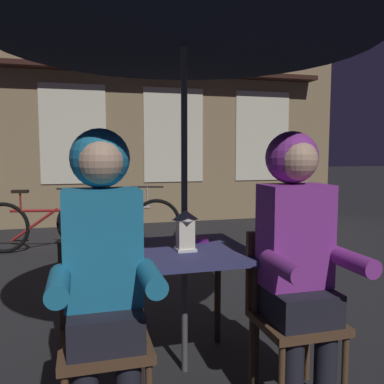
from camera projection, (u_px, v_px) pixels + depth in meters
name	position (u px, v px, depth m)	size (l,w,h in m)	color
ground_plane	(185.00, 371.00, 2.43)	(60.00, 60.00, 0.00)	#232326
cafe_table	(184.00, 266.00, 2.36)	(0.72, 0.72, 0.74)	navy
patio_umbrella	(184.00, 11.00, 2.23)	(2.10, 2.10, 2.31)	#4C4C51
lantern	(185.00, 229.00, 2.29)	(0.11, 0.11, 0.23)	white
chair_left	(104.00, 326.00, 1.90)	(0.40, 0.40, 0.87)	#513823
chair_right	(290.00, 305.00, 2.15)	(0.40, 0.40, 0.87)	#513823
person_left_hooded	(103.00, 253.00, 1.81)	(0.45, 0.56, 1.40)	black
person_right_hooded	(297.00, 241.00, 2.06)	(0.45, 0.56, 1.40)	black
shopfront_building	(71.00, 49.00, 7.13)	(10.00, 0.93, 6.20)	#937A56
bicycle_second	(44.00, 226.00, 5.26)	(1.67, 0.33, 0.84)	black
bicycle_third	(119.00, 222.00, 5.55)	(1.65, 0.41, 0.84)	black
book	(193.00, 239.00, 2.56)	(0.20, 0.14, 0.02)	#661E7A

